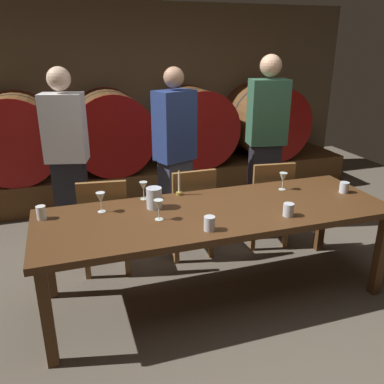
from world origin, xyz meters
name	(u,v)px	position (x,y,z in m)	size (l,w,h in m)	color
ground_plane	(224,294)	(0.00, 0.00, 0.00)	(7.87, 7.87, 0.00)	brown
back_wall	(142,97)	(0.00, 3.08, 1.21)	(6.05, 0.24, 2.43)	brown
barrel_shelf	(153,178)	(0.00, 2.53, 0.19)	(5.45, 0.90, 0.39)	brown
wine_barrel_far_left	(16,137)	(-1.64, 2.53, 0.88)	(1.00, 0.88, 1.00)	brown
wine_barrel_center_left	(110,131)	(-0.53, 2.53, 0.88)	(1.00, 0.88, 1.00)	#513319
wine_barrel_center_right	(193,126)	(0.58, 2.53, 0.88)	(1.00, 0.88, 1.00)	#513319
wine_barrel_far_right	(264,121)	(1.64, 2.53, 0.88)	(1.00, 0.88, 1.00)	brown
dining_table	(216,218)	(-0.07, 0.03, 0.68)	(2.66, 0.90, 0.75)	#4C2D16
chair_left	(105,221)	(-0.85, 0.67, 0.49)	(0.45, 0.45, 0.88)	brown
chair_center	(191,208)	(-0.06, 0.70, 0.49)	(0.40, 0.40, 0.88)	brown
chair_right	(268,199)	(0.73, 0.68, 0.49)	(0.45, 0.45, 0.88)	brown
guest_left	(68,159)	(-1.09, 1.31, 0.89)	(0.43, 0.33, 1.73)	black
guest_center	(175,154)	(-0.07, 1.18, 0.88)	(0.44, 0.37, 1.72)	#33384C
guest_right	(266,143)	(0.89, 1.09, 0.94)	(0.42, 0.31, 1.83)	black
candle_center	(179,188)	(-0.25, 0.42, 0.81)	(0.05, 0.05, 0.22)	olive
pitcher	(154,198)	(-0.51, 0.21, 0.83)	(0.12, 0.12, 0.16)	silver
wine_glass_far_left	(101,198)	(-0.90, 0.26, 0.86)	(0.07, 0.07, 0.15)	white
wine_glass_center_left	(143,187)	(-0.54, 0.42, 0.85)	(0.07, 0.07, 0.15)	silver
wine_glass_center_right	(159,205)	(-0.52, -0.01, 0.86)	(0.07, 0.07, 0.15)	silver
wine_glass_far_right	(283,178)	(0.63, 0.27, 0.85)	(0.07, 0.07, 0.15)	silver
cup_far_left	(41,213)	(-1.32, 0.27, 0.80)	(0.07, 0.07, 0.10)	white
cup_center_left	(209,223)	(-0.24, -0.28, 0.80)	(0.08, 0.08, 0.10)	silver
cup_center_right	(288,210)	(0.38, -0.24, 0.79)	(0.08, 0.08, 0.10)	silver
cup_far_right	(344,187)	(1.08, 0.04, 0.79)	(0.08, 0.08, 0.09)	silver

